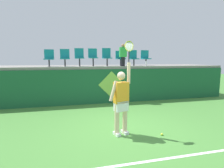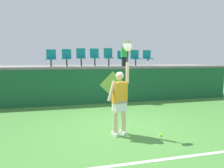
{
  "view_description": "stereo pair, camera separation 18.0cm",
  "coord_description": "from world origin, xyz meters",
  "px_view_note": "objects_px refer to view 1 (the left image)",
  "views": [
    {
      "loc": [
        -1.68,
        -4.98,
        2.08
      ],
      "look_at": [
        -0.13,
        1.2,
        1.22
      ],
      "focal_mm": 29.34,
      "sensor_mm": 36.0,
      "label": 1
    },
    {
      "loc": [
        -1.51,
        -5.02,
        2.08
      ],
      "look_at": [
        -0.13,
        1.2,
        1.22
      ],
      "focal_mm": 29.34,
      "sensor_mm": 36.0,
      "label": 2
    }
  ],
  "objects_px": {
    "water_bottle": "(146,64)",
    "stadium_chair_4": "(107,56)",
    "stadium_chair_1": "(65,57)",
    "tennis_player": "(121,100)",
    "stadium_chair_2": "(79,56)",
    "spectator_0": "(123,55)",
    "stadium_chair_6": "(133,57)",
    "stadium_chair_7": "(145,57)",
    "stadium_chair_0": "(49,57)",
    "stadium_chair_3": "(93,56)",
    "tennis_ball": "(162,134)",
    "stadium_chair_5": "(120,58)"
  },
  "relations": [
    {
      "from": "tennis_ball",
      "to": "stadium_chair_2",
      "type": "relative_size",
      "value": 0.08
    },
    {
      "from": "tennis_ball",
      "to": "stadium_chair_6",
      "type": "bearing_deg",
      "value": 78.84
    },
    {
      "from": "tennis_player",
      "to": "stadium_chair_3",
      "type": "bearing_deg",
      "value": 91.55
    },
    {
      "from": "stadium_chair_2",
      "to": "spectator_0",
      "type": "height_order",
      "value": "spectator_0"
    },
    {
      "from": "water_bottle",
      "to": "stadium_chair_0",
      "type": "bearing_deg",
      "value": 173.8
    },
    {
      "from": "stadium_chair_0",
      "to": "stadium_chair_2",
      "type": "relative_size",
      "value": 0.92
    },
    {
      "from": "tennis_player",
      "to": "stadium_chair_2",
      "type": "height_order",
      "value": "stadium_chair_2"
    },
    {
      "from": "stadium_chair_4",
      "to": "stadium_chair_5",
      "type": "height_order",
      "value": "stadium_chair_4"
    },
    {
      "from": "water_bottle",
      "to": "stadium_chair_6",
      "type": "relative_size",
      "value": 0.3
    },
    {
      "from": "stadium_chair_3",
      "to": "stadium_chair_6",
      "type": "distance_m",
      "value": 2.13
    },
    {
      "from": "stadium_chair_7",
      "to": "stadium_chair_4",
      "type": "bearing_deg",
      "value": 179.88
    },
    {
      "from": "stadium_chair_4",
      "to": "spectator_0",
      "type": "bearing_deg",
      "value": -33.44
    },
    {
      "from": "stadium_chair_3",
      "to": "tennis_ball",
      "type": "bearing_deg",
      "value": -76.03
    },
    {
      "from": "stadium_chair_0",
      "to": "stadium_chair_3",
      "type": "xyz_separation_m",
      "value": [
        2.07,
        -0.0,
        0.06
      ]
    },
    {
      "from": "stadium_chair_1",
      "to": "stadium_chair_7",
      "type": "bearing_deg",
      "value": -0.02
    },
    {
      "from": "stadium_chair_0",
      "to": "stadium_chair_5",
      "type": "distance_m",
      "value": 3.48
    },
    {
      "from": "water_bottle",
      "to": "stadium_chair_3",
      "type": "height_order",
      "value": "stadium_chair_3"
    },
    {
      "from": "stadium_chair_2",
      "to": "stadium_chair_5",
      "type": "xyz_separation_m",
      "value": [
        2.08,
        -0.01,
        -0.05
      ]
    },
    {
      "from": "stadium_chair_2",
      "to": "water_bottle",
      "type": "bearing_deg",
      "value": -8.83
    },
    {
      "from": "tennis_player",
      "to": "tennis_ball",
      "type": "relative_size",
      "value": 38.94
    },
    {
      "from": "stadium_chair_7",
      "to": "stadium_chair_0",
      "type": "bearing_deg",
      "value": 179.99
    },
    {
      "from": "stadium_chair_6",
      "to": "tennis_player",
      "type": "bearing_deg",
      "value": -114.41
    },
    {
      "from": "stadium_chair_3",
      "to": "spectator_0",
      "type": "relative_size",
      "value": 0.8
    },
    {
      "from": "stadium_chair_1",
      "to": "stadium_chair_6",
      "type": "relative_size",
      "value": 1.01
    },
    {
      "from": "stadium_chair_7",
      "to": "stadium_chair_6",
      "type": "bearing_deg",
      "value": 179.93
    },
    {
      "from": "stadium_chair_1",
      "to": "stadium_chair_4",
      "type": "bearing_deg",
      "value": 0.08
    },
    {
      "from": "stadium_chair_2",
      "to": "stadium_chair_4",
      "type": "height_order",
      "value": "stadium_chair_4"
    },
    {
      "from": "stadium_chair_5",
      "to": "stadium_chair_7",
      "type": "bearing_deg",
      "value": 0.21
    },
    {
      "from": "stadium_chair_3",
      "to": "stadium_chair_4",
      "type": "height_order",
      "value": "stadium_chair_4"
    },
    {
      "from": "stadium_chair_5",
      "to": "stadium_chair_6",
      "type": "distance_m",
      "value": 0.72
    },
    {
      "from": "tennis_ball",
      "to": "stadium_chair_4",
      "type": "bearing_deg",
      "value": 95.78
    },
    {
      "from": "tennis_ball",
      "to": "spectator_0",
      "type": "height_order",
      "value": "spectator_0"
    },
    {
      "from": "spectator_0",
      "to": "tennis_ball",
      "type": "bearing_deg",
      "value": -92.97
    },
    {
      "from": "water_bottle",
      "to": "stadium_chair_4",
      "type": "height_order",
      "value": "stadium_chair_4"
    },
    {
      "from": "stadium_chair_0",
      "to": "stadium_chair_7",
      "type": "xyz_separation_m",
      "value": [
        4.88,
        -0.0,
        0.02
      ]
    },
    {
      "from": "water_bottle",
      "to": "stadium_chair_1",
      "type": "bearing_deg",
      "value": 172.68
    },
    {
      "from": "spectator_0",
      "to": "stadium_chair_6",
      "type": "bearing_deg",
      "value": 32.85
    },
    {
      "from": "stadium_chair_2",
      "to": "stadium_chair_4",
      "type": "xyz_separation_m",
      "value": [
        1.37,
        0.0,
        0.01
      ]
    },
    {
      "from": "stadium_chair_2",
      "to": "stadium_chair_7",
      "type": "xyz_separation_m",
      "value": [
        3.48,
        -0.0,
        -0.03
      ]
    },
    {
      "from": "stadium_chair_2",
      "to": "tennis_ball",
      "type": "bearing_deg",
      "value": -68.82
    },
    {
      "from": "water_bottle",
      "to": "stadium_chair_5",
      "type": "xyz_separation_m",
      "value": [
        -1.21,
        0.5,
        0.31
      ]
    },
    {
      "from": "stadium_chair_4",
      "to": "stadium_chair_7",
      "type": "bearing_deg",
      "value": -0.12
    },
    {
      "from": "spectator_0",
      "to": "tennis_player",
      "type": "bearing_deg",
      "value": -108.04
    },
    {
      "from": "stadium_chair_1",
      "to": "spectator_0",
      "type": "xyz_separation_m",
      "value": [
        2.76,
        -0.46,
        0.11
      ]
    },
    {
      "from": "tennis_player",
      "to": "water_bottle",
      "type": "height_order",
      "value": "tennis_player"
    },
    {
      "from": "water_bottle",
      "to": "stadium_chair_0",
      "type": "relative_size",
      "value": 0.31
    },
    {
      "from": "stadium_chair_4",
      "to": "stadium_chair_6",
      "type": "relative_size",
      "value": 1.1
    },
    {
      "from": "stadium_chair_2",
      "to": "stadium_chair_3",
      "type": "bearing_deg",
      "value": -0.18
    },
    {
      "from": "stadium_chair_1",
      "to": "stadium_chair_4",
      "type": "xyz_separation_m",
      "value": [
        2.05,
        0.0,
        0.04
      ]
    },
    {
      "from": "stadium_chair_6",
      "to": "spectator_0",
      "type": "distance_m",
      "value": 0.86
    }
  ]
}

